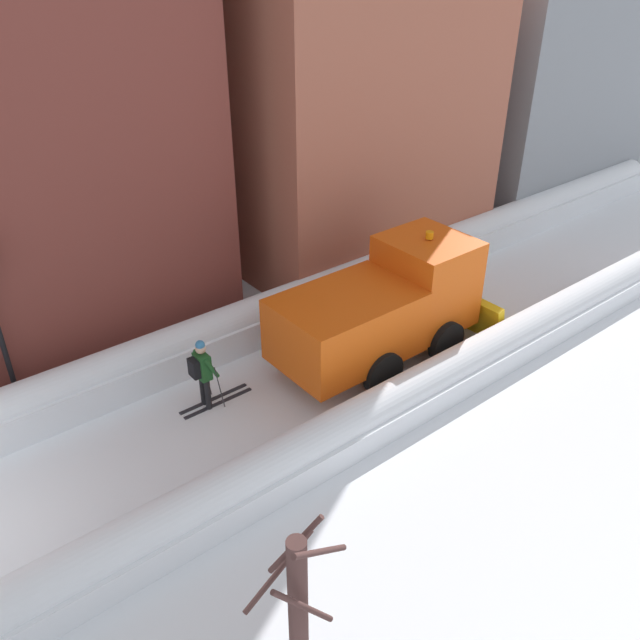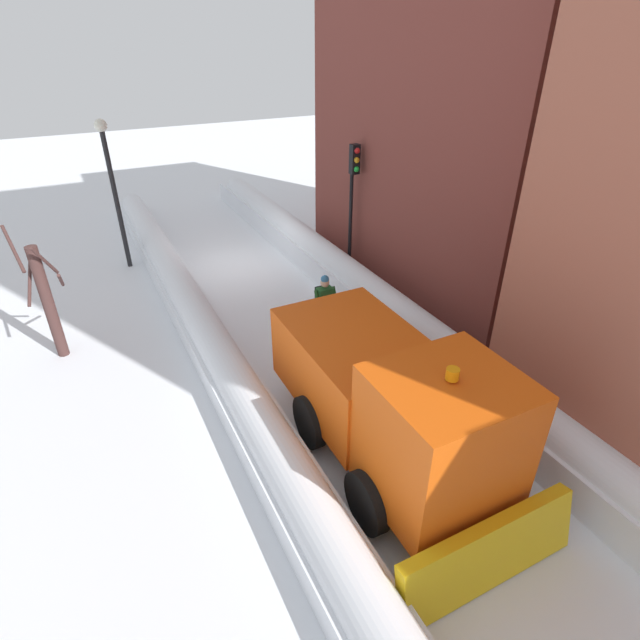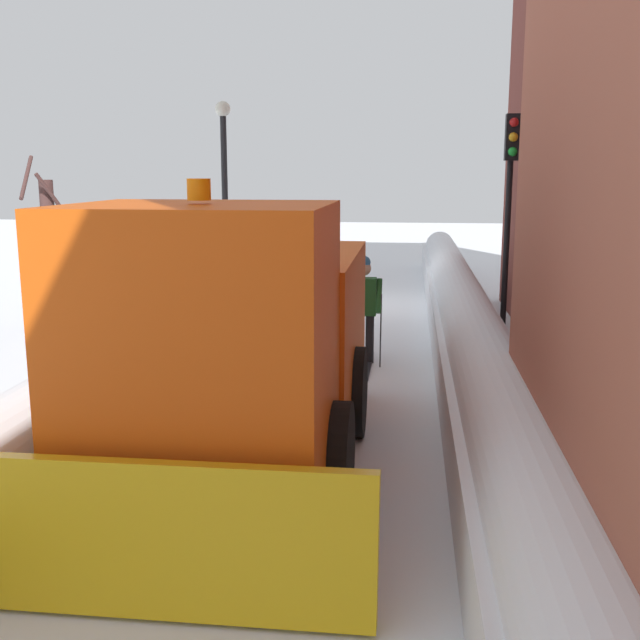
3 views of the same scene
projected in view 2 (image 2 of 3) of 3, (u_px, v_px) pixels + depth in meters
The scene contains 9 objects.
ground_plane at pixel (396, 447), 10.18m from camera, with size 80.00×80.00×0.00m, color white.
snowbank_left at pixel (490, 391), 10.81m from camera, with size 1.10×36.00×1.24m.
snowbank_right at pixel (286, 472), 9.01m from camera, with size 1.10×36.00×1.04m.
building_brick_near at pixel (491, 51), 14.29m from camera, with size 6.64×9.72×13.54m.
plow_truck at pixel (392, 401), 9.14m from camera, with size 3.20×5.98×3.12m.
skier at pixel (325, 303), 13.40m from camera, with size 0.62×1.80×1.81m.
traffic_light_pole at pixel (353, 185), 15.96m from camera, with size 0.28×0.42×4.28m.
street_lamp at pixel (112, 177), 16.27m from camera, with size 0.40×0.40×4.95m.
bare_tree_near at pixel (47, 299), 12.25m from camera, with size 0.98×1.26×3.50m.
Camera 2 is at (4.73, 15.96, 7.41)m, focal length 28.06 mm.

